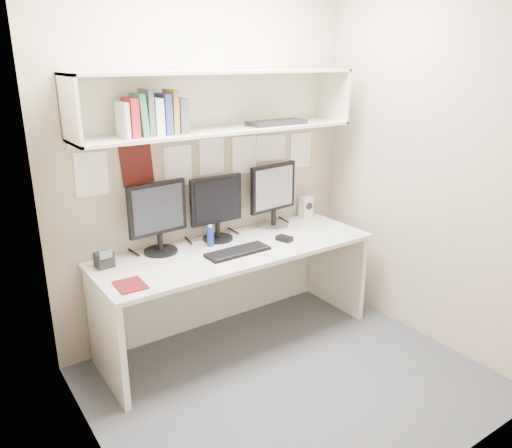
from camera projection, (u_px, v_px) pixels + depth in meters
floor at (291, 382)px, 3.23m from camera, size 2.40×2.00×0.01m
wall_back at (209, 159)px, 3.60m from camera, size 2.40×0.02×2.60m
wall_front at (450, 237)px, 2.04m from camera, size 2.40×0.02×2.60m
wall_left at (81, 225)px, 2.18m from camera, size 0.02×2.00×2.60m
wall_right at (431, 163)px, 3.47m from camera, size 0.02×2.00×2.60m
desk at (237, 294)px, 3.62m from camera, size 2.00×0.70×0.73m
overhead_hutch at (217, 101)px, 3.36m from camera, size 2.00×0.38×0.40m
pinned_papers at (210, 166)px, 3.61m from camera, size 1.92×0.01×0.48m
monitor_left at (158, 215)px, 3.34m from camera, size 0.42×0.23×0.49m
monitor_center at (217, 206)px, 3.59m from camera, size 0.41×0.22×0.47m
monitor_right at (273, 193)px, 3.85m from camera, size 0.43×0.24×0.50m
keyboard at (238, 252)px, 3.40m from camera, size 0.45×0.17×0.02m
mouse at (284, 239)px, 3.63m from camera, size 0.10×0.13×0.04m
speaker at (306, 207)px, 4.15m from camera, size 0.09×0.10×0.18m
blue_bottle at (210, 236)px, 3.51m from camera, size 0.05×0.05×0.15m
maroon_notebook at (130, 285)px, 2.91m from camera, size 0.17×0.20×0.01m
desk_phone at (104, 260)px, 3.16m from camera, size 0.12×0.11×0.13m
book_stack at (153, 115)px, 3.06m from camera, size 0.41×0.17×0.28m
hutch_tray at (277, 123)px, 3.58m from camera, size 0.44×0.17×0.03m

